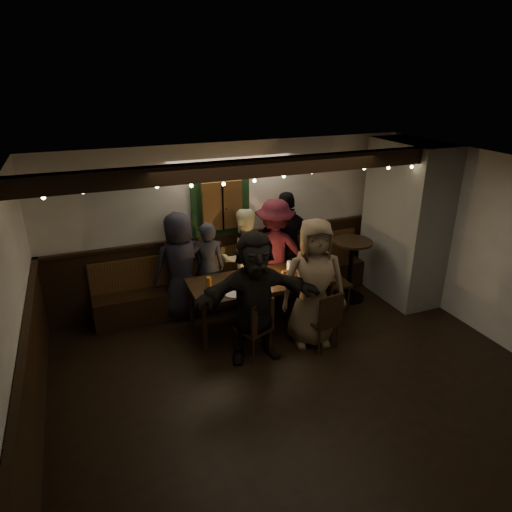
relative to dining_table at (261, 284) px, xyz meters
name	(u,v)px	position (x,y,z in m)	size (l,w,h in m)	color
room	(321,249)	(1.00, 0.02, 0.39)	(6.02, 5.01, 2.62)	black
dining_table	(261,284)	(0.00, 0.00, 0.00)	(2.11, 0.90, 0.91)	black
chair_near_left	(258,325)	(-0.36, -0.77, -0.20)	(0.51, 0.51, 0.87)	black
chair_near_right	(326,318)	(0.58, -0.93, -0.20)	(0.44, 0.44, 0.86)	black
chair_end	(329,278)	(1.18, 0.04, -0.13)	(0.45, 0.45, 0.99)	black
high_top	(351,262)	(1.71, 0.26, -0.03)	(0.65, 0.65, 1.04)	black
person_a	(180,266)	(-1.03, 0.75, 0.15)	(0.82, 0.53, 1.67)	black
person_b	(208,268)	(-0.60, 0.73, 0.06)	(0.54, 0.36, 1.49)	#25262E
person_c	(243,258)	(-0.01, 0.72, 0.13)	(0.80, 0.62, 1.64)	beige
person_d	(275,251)	(0.52, 0.68, 0.18)	(1.12, 0.65, 1.74)	#42121C
person_e	(287,246)	(0.77, 0.76, 0.22)	(1.07, 0.44, 1.82)	black
person_f	(255,297)	(-0.39, -0.75, 0.21)	(1.66, 0.53, 1.79)	black
person_g	(313,283)	(0.49, -0.69, 0.23)	(0.90, 0.58, 1.83)	brown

